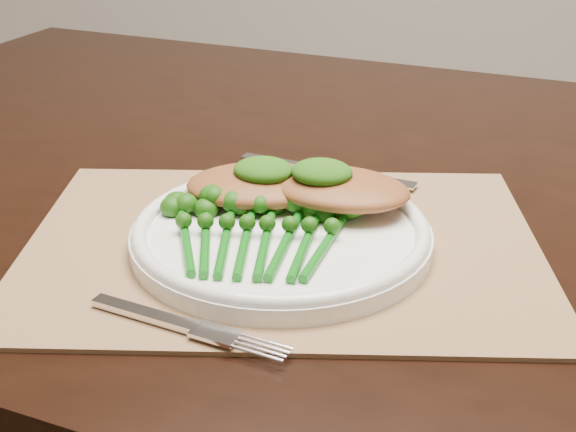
% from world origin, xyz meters
% --- Properties ---
extents(placemat, '(0.50, 0.41, 0.00)m').
position_xyz_m(placemat, '(-0.11, -0.16, 0.75)').
color(placemat, '#8F6B49').
rests_on(placemat, dining_table).
extents(dinner_plate, '(0.26, 0.26, 0.02)m').
position_xyz_m(dinner_plate, '(-0.11, -0.16, 0.77)').
color(dinner_plate, white).
rests_on(dinner_plate, placemat).
extents(knife, '(0.19, 0.05, 0.01)m').
position_xyz_m(knife, '(-0.12, 0.01, 0.76)').
color(knife, silver).
rests_on(knife, placemat).
extents(fork, '(0.16, 0.05, 0.01)m').
position_xyz_m(fork, '(-0.13, -0.31, 0.76)').
color(fork, silver).
rests_on(fork, placemat).
extents(chicken_fillet_left, '(0.16, 0.13, 0.03)m').
position_xyz_m(chicken_fillet_left, '(-0.14, -0.10, 0.78)').
color(chicken_fillet_left, brown).
rests_on(chicken_fillet_left, dinner_plate).
extents(chicken_fillet_right, '(0.14, 0.10, 0.03)m').
position_xyz_m(chicken_fillet_right, '(-0.07, -0.10, 0.79)').
color(chicken_fillet_right, brown).
rests_on(chicken_fillet_right, dinner_plate).
extents(pesto_dollop_left, '(0.06, 0.05, 0.02)m').
position_xyz_m(pesto_dollop_left, '(-0.14, -0.10, 0.80)').
color(pesto_dollop_left, '#174509').
rests_on(pesto_dollop_left, chicken_fillet_left).
extents(pesto_dollop_right, '(0.06, 0.05, 0.02)m').
position_xyz_m(pesto_dollop_right, '(-0.09, -0.11, 0.80)').
color(pesto_dollop_right, '#174509').
rests_on(pesto_dollop_right, chicken_fillet_right).
extents(broccolini_bundle, '(0.16, 0.18, 0.04)m').
position_xyz_m(broccolini_bundle, '(-0.12, -0.19, 0.77)').
color(broccolini_bundle, '#0B5A0F').
rests_on(broccolini_bundle, dinner_plate).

